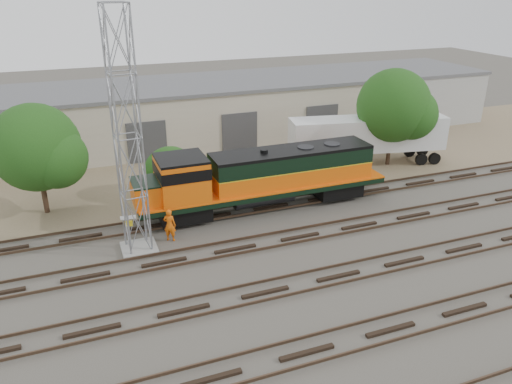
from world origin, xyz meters
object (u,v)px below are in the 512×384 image
object	(u,v)px
signal_tower	(128,141)
semi_trailer	(371,135)
locomotive	(260,177)
worker	(170,225)

from	to	relation	value
signal_tower	semi_trailer	size ratio (longest dim) A/B	1.01
locomotive	semi_trailer	bearing A→B (deg)	23.67
signal_tower	semi_trailer	bearing A→B (deg)	21.07
signal_tower	worker	size ratio (longest dim) A/B	6.60
signal_tower	worker	distance (m)	5.69
locomotive	semi_trailer	distance (m)	12.65
locomotive	signal_tower	xyz separation A→B (m)	(-8.22, -2.55, 4.05)
signal_tower	semi_trailer	world-z (taller)	signal_tower
worker	semi_trailer	xyz separation A→B (m)	(17.93, 7.15, 1.45)
semi_trailer	signal_tower	bearing A→B (deg)	-147.85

